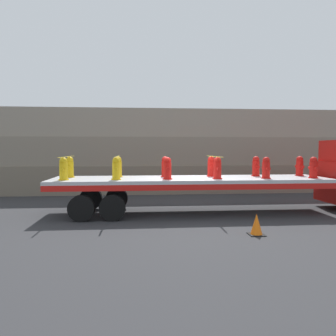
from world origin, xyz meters
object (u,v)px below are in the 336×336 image
object	(u,v)px
fire_hydrant_yellow_near_0	(63,169)
fire_hydrant_yellow_near_1	(116,169)
fire_hydrant_red_near_3	(217,168)
fire_hydrant_red_far_3	(211,167)
flatbed_trailer	(171,185)
fire_hydrant_red_far_4	(256,167)
fire_hydrant_yellow_far_0	(70,167)
fire_hydrant_yellow_far_1	(118,167)
traffic_cone	(257,225)
fire_hydrant_red_far_2	(165,167)
fire_hydrant_red_far_5	(300,166)
fire_hydrant_red_near_2	(167,169)
fire_hydrant_red_near_4	(266,168)
fire_hydrant_red_near_5	(313,168)

from	to	relation	value
fire_hydrant_yellow_near_0	fire_hydrant_yellow_near_1	size ratio (longest dim) A/B	1.00
fire_hydrant_red_near_3	fire_hydrant_red_far_3	xyz separation A→B (m)	(0.00, 1.06, 0.00)
flatbed_trailer	fire_hydrant_red_far_4	size ratio (longest dim) A/B	12.94
fire_hydrant_yellow_near_1	fire_hydrant_yellow_far_0	bearing A→B (deg)	149.90
fire_hydrant_yellow_far_1	fire_hydrant_red_far_4	xyz separation A→B (m)	(5.49, 0.00, 0.00)
fire_hydrant_yellow_far_0	traffic_cone	bearing A→B (deg)	-32.83
fire_hydrant_red_far_4	fire_hydrant_red_far_2	bearing A→B (deg)	180.00
fire_hydrant_red_far_5	fire_hydrant_yellow_far_1	bearing A→B (deg)	180.00
fire_hydrant_red_far_5	fire_hydrant_red_far_2	bearing A→B (deg)	180.00
fire_hydrant_red_near_2	fire_hydrant_red_far_4	world-z (taller)	same
traffic_cone	fire_hydrant_red_near_4	bearing A→B (deg)	63.96
fire_hydrant_yellow_near_1	fire_hydrant_red_far_4	bearing A→B (deg)	10.93
fire_hydrant_yellow_far_1	fire_hydrant_red_near_3	size ratio (longest dim) A/B	1.00
flatbed_trailer	fire_hydrant_red_near_3	xyz separation A→B (m)	(1.64, -0.53, 0.64)
fire_hydrant_red_near_2	fire_hydrant_red_far_5	bearing A→B (deg)	10.93
fire_hydrant_red_far_2	fire_hydrant_red_near_4	xyz separation A→B (m)	(3.66, -1.06, 0.00)
fire_hydrant_red_far_3	fire_hydrant_red_far_4	bearing A→B (deg)	0.00
fire_hydrant_red_near_5	fire_hydrant_red_far_3	bearing A→B (deg)	163.84
fire_hydrant_red_near_5	traffic_cone	world-z (taller)	fire_hydrant_red_near_5
flatbed_trailer	fire_hydrant_red_near_3	world-z (taller)	fire_hydrant_red_near_3
fire_hydrant_yellow_far_0	fire_hydrant_red_near_3	size ratio (longest dim) A/B	1.00
fire_hydrant_red_near_2	fire_hydrant_red_far_2	xyz separation A→B (m)	(0.00, 1.06, 0.00)
fire_hydrant_red_far_4	fire_hydrant_yellow_far_1	bearing A→B (deg)	180.00
fire_hydrant_yellow_far_1	fire_hydrant_red_near_5	xyz separation A→B (m)	(7.32, -1.06, 0.00)
fire_hydrant_red_near_4	fire_hydrant_red_far_5	distance (m)	2.12
fire_hydrant_yellow_far_1	fire_hydrant_red_near_4	world-z (taller)	same
flatbed_trailer	fire_hydrant_red_near_3	distance (m)	1.84
fire_hydrant_yellow_far_1	fire_hydrant_red_far_5	distance (m)	7.32
fire_hydrant_red_far_3	fire_hydrant_red_near_2	bearing A→B (deg)	-149.90
fire_hydrant_yellow_near_1	fire_hydrant_red_near_4	xyz separation A→B (m)	(5.49, 0.00, 0.00)
fire_hydrant_red_far_5	fire_hydrant_red_far_3	bearing A→B (deg)	180.00
fire_hydrant_red_near_3	fire_hydrant_yellow_near_1	bearing A→B (deg)	180.00
flatbed_trailer	fire_hydrant_red_far_4	distance (m)	3.57
fire_hydrant_yellow_near_1	fire_hydrant_red_far_2	xyz separation A→B (m)	(1.83, 1.06, 0.00)
fire_hydrant_red_near_3	fire_hydrant_red_near_4	xyz separation A→B (m)	(1.83, 0.00, 0.00)
fire_hydrant_red_far_3	fire_hydrant_red_near_5	world-z (taller)	same
fire_hydrant_yellow_near_0	fire_hydrant_red_far_5	world-z (taller)	same
fire_hydrant_red_near_3	fire_hydrant_red_near_5	xyz separation A→B (m)	(3.66, 0.00, 0.00)
fire_hydrant_yellow_near_0	fire_hydrant_red_near_3	world-z (taller)	same
fire_hydrant_red_near_2	fire_hydrant_red_far_2	bearing A→B (deg)	90.00
fire_hydrant_yellow_near_1	fire_hydrant_yellow_far_1	size ratio (longest dim) A/B	1.00
flatbed_trailer	fire_hydrant_yellow_far_1	size ratio (longest dim) A/B	12.94
fire_hydrant_red_near_3	traffic_cone	xyz separation A→B (m)	(0.47, -2.79, -1.44)
fire_hydrant_red_far_5	fire_hydrant_yellow_near_1	bearing A→B (deg)	-171.76
fire_hydrant_red_far_4	fire_hydrant_yellow_near_0	bearing A→B (deg)	-171.76
flatbed_trailer	fire_hydrant_red_far_3	size ratio (longest dim) A/B	12.94
fire_hydrant_red_near_4	fire_hydrant_red_far_3	bearing A→B (deg)	149.90
fire_hydrant_red_near_5	fire_hydrant_red_far_5	bearing A→B (deg)	90.00
fire_hydrant_yellow_near_1	fire_hydrant_red_near_2	size ratio (longest dim) A/B	1.00
fire_hydrant_red_far_4	fire_hydrant_yellow_far_0	bearing A→B (deg)	180.00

